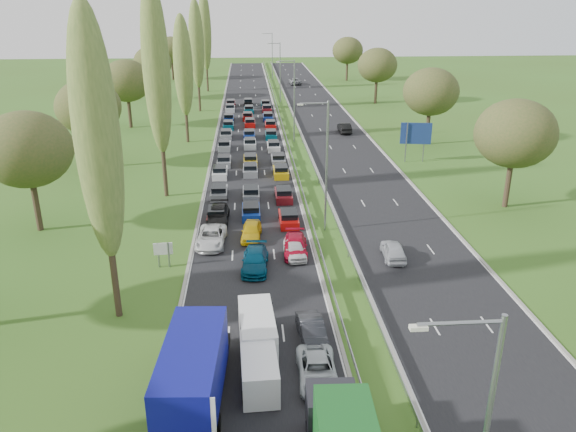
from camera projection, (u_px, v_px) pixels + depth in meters
name	position (u px, v px, depth m)	size (l,w,h in m)	color
ground	(293.00, 138.00, 86.72)	(260.00, 260.00, 0.00)	#39581B
near_carriageway	(249.00, 136.00, 88.59)	(10.50, 215.00, 0.04)	black
far_carriageway	(334.00, 134.00, 89.50)	(10.50, 215.00, 0.04)	black
central_reservation	(292.00, 131.00, 88.85)	(2.36, 215.00, 0.32)	gray
lamp_columns	(294.00, 102.00, 82.70)	(0.18, 140.18, 12.00)	gray
poplar_row	(174.00, 65.00, 70.17)	(2.80, 127.80, 22.44)	#2D2116
woodland_left	(81.00, 112.00, 66.00)	(8.00, 166.00, 11.10)	#2D2116
woodland_right	(451.00, 102.00, 72.86)	(8.00, 153.00, 11.10)	#2D2116
traffic_queue_fill	(249.00, 140.00, 83.65)	(9.10, 68.97, 0.80)	#590F14
near_car_2	(211.00, 237.00, 48.90)	(2.39, 5.18, 1.44)	silver
near_car_3	(218.00, 215.00, 53.89)	(2.08, 5.11, 1.48)	black
near_car_7	(255.00, 260.00, 44.53)	(2.03, 5.00, 1.45)	#053954
near_car_8	(251.00, 231.00, 50.20)	(1.71, 4.26, 1.45)	gold
near_car_9	(312.00, 332.00, 35.03)	(1.49, 4.26, 1.40)	black
near_car_10	(318.00, 370.00, 31.44)	(2.18, 4.73, 1.31)	silver
near_car_11	(295.00, 245.00, 47.28)	(1.95, 4.81, 1.40)	#AC0A24
near_car_12	(295.00, 249.00, 46.66)	(1.59, 3.96, 1.35)	silver
far_car_0	(393.00, 250.00, 46.34)	(1.70, 4.24, 1.44)	#ACAFB5
far_car_1	(344.00, 128.00, 90.12)	(1.69, 4.84, 1.59)	black
far_car_2	(295.00, 81.00, 141.47)	(2.68, 5.80, 1.61)	gray
blue_lorry	(195.00, 369.00, 29.08)	(2.80, 10.06, 4.25)	black
white_van_front	(257.00, 328.00, 34.75)	(2.08, 5.30, 2.13)	silver
white_van_rear	(259.00, 365.00, 31.32)	(1.95, 4.98, 2.00)	white
info_sign	(163.00, 251.00, 44.61)	(1.50, 0.21, 2.10)	gray
direction_sign	(416.00, 135.00, 73.04)	(3.96, 0.75, 5.20)	gray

